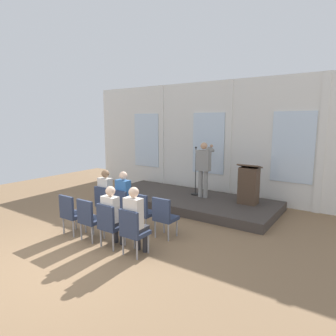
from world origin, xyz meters
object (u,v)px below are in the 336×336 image
(lectern, at_px, (249,185))
(audience_r1_c3, at_px, (135,217))
(chair_r0_c0, at_px, (105,202))
(chair_r0_c1, at_px, (123,206))
(chair_r0_c2, at_px, (142,210))
(audience_r0_c1, at_px, (125,196))
(mic_stand, at_px, (195,184))
(chair_r1_c0, at_px, (71,212))
(chair_r0_c3, at_px, (164,215))
(chair_r1_c1, at_px, (89,217))
(speaker, at_px, (204,166))
(audience_r1_c2, at_px, (112,213))
(chair_r1_c2, at_px, (110,223))
(chair_r1_c3, at_px, (133,229))
(audience_r0_c0, at_px, (107,193))

(lectern, height_order, audience_r1_c3, lectern)
(lectern, height_order, chair_r0_c0, lectern)
(chair_r0_c1, height_order, chair_r0_c2, same)
(lectern, xyz_separation_m, audience_r0_c1, (-2.16, -2.83, -0.04))
(mic_stand, distance_m, chair_r1_c0, 4.12)
(chair_r0_c0, xyz_separation_m, chair_r0_c3, (1.89, 0.00, 0.00))
(mic_stand, relative_size, chair_r1_c1, 1.65)
(speaker, height_order, audience_r1_c2, speaker)
(chair_r0_c2, xyz_separation_m, chair_r1_c2, (0.00, -1.05, 0.00))
(lectern, distance_m, chair_r1_c2, 4.25)
(mic_stand, bearing_deg, chair_r1_c1, -95.80)
(chair_r0_c1, bearing_deg, chair_r1_c0, -121.10)
(audience_r1_c3, bearing_deg, chair_r1_c1, -176.41)
(chair_r1_c1, xyz_separation_m, chair_r1_c3, (1.26, 0.00, 0.00))
(chair_r1_c0, distance_m, audience_r1_c3, 1.91)
(chair_r0_c0, relative_size, chair_r1_c3, 1.00)
(chair_r0_c0, distance_m, audience_r1_c2, 1.60)
(chair_r1_c1, relative_size, audience_r1_c2, 0.72)
(chair_r1_c2, xyz_separation_m, chair_r1_c3, (0.63, 0.00, 0.00))
(lectern, xyz_separation_m, chair_r1_c1, (-2.16, -3.95, -0.28))
(mic_stand, height_order, audience_r1_c3, mic_stand)
(chair_r1_c1, bearing_deg, audience_r1_c3, 3.59)
(audience_r1_c3, bearing_deg, chair_r1_c2, -172.86)
(lectern, bearing_deg, speaker, -175.62)
(lectern, xyz_separation_m, audience_r0_c0, (-2.79, -2.82, -0.05))
(chair_r0_c3, height_order, audience_r1_c2, audience_r1_c2)
(audience_r0_c0, xyz_separation_m, audience_r1_c2, (1.26, -1.04, -0.03))
(audience_r1_c3, bearing_deg, chair_r0_c2, 123.12)
(speaker, bearing_deg, chair_r1_c3, -82.63)
(lectern, height_order, chair_r0_c2, lectern)
(chair_r0_c1, bearing_deg, audience_r1_c2, -56.78)
(lectern, relative_size, audience_r1_c3, 0.85)
(chair_r1_c2, bearing_deg, audience_r1_c2, 90.00)
(audience_r0_c1, distance_m, chair_r0_c3, 1.28)
(chair_r0_c1, bearing_deg, audience_r1_c3, -37.46)
(mic_stand, distance_m, chair_r1_c1, 4.01)
(chair_r1_c0, height_order, chair_r1_c3, same)
(lectern, height_order, audience_r1_c2, lectern)
(mic_stand, xyz_separation_m, chair_r1_c3, (0.86, -3.99, -0.06))
(mic_stand, xyz_separation_m, chair_r0_c3, (0.86, -2.95, -0.06))
(chair_r0_c1, distance_m, chair_r1_c3, 1.64)
(speaker, distance_m, lectern, 1.47)
(chair_r0_c2, height_order, chair_r1_c0, same)
(speaker, relative_size, lectern, 1.47)
(audience_r0_c1, relative_size, chair_r1_c3, 1.48)
(audience_r0_c0, distance_m, chair_r1_c3, 2.21)
(speaker, xyz_separation_m, chair_r0_c0, (-1.39, -2.80, -0.72))
(mic_stand, bearing_deg, audience_r1_c2, -86.70)
(chair_r0_c0, relative_size, audience_r1_c3, 0.69)
(chair_r0_c1, distance_m, chair_r1_c2, 1.22)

